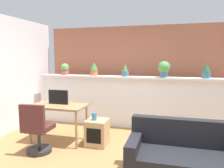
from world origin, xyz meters
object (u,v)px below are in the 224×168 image
Objects in this scene: vase_on_shelf at (94,116)px; couch at (185,160)px; potted_plant_1 at (94,69)px; desk at (58,109)px; potted_plant_4 at (206,71)px; potted_plant_0 at (65,69)px; tv_monitor at (58,97)px; potted_plant_2 at (125,71)px; side_cube_shelf at (97,132)px; potted_plant_3 at (164,68)px; office_chair at (37,132)px.

vase_on_shelf is 0.09× the size of couch.
desk is at bearing -104.50° from potted_plant_1.
couch reaches higher than desk.
potted_plant_4 reaches higher than couch.
potted_plant_0 is 0.69× the size of tv_monitor.
potted_plant_2 is 0.58× the size of side_cube_shelf.
potted_plant_2 is (0.78, 0.00, -0.05)m from potted_plant_1.
side_cube_shelf is 1.76m from couch.
potted_plant_4 is at bearing 21.49° from tv_monitor.
potted_plant_3 is at bearing 31.29° from desk.
potted_plant_1 reaches higher than vase_on_shelf.
potted_plant_0 is at bearing 102.62° from office_chair.
tv_monitor is at bearing -107.44° from potted_plant_1.
potted_plant_3 reaches higher than potted_plant_0.
side_cube_shelf is (1.31, -1.23, -1.15)m from potted_plant_0.
potted_plant_1 is at bearing 179.79° from potted_plant_3.
potted_plant_0 is 0.27× the size of desk.
potted_plant_0 is at bearing 144.78° from couch.
potted_plant_1 is 1.30m from tv_monitor.
desk is 2.53m from couch.
tv_monitor is at bearing 174.74° from vase_on_shelf.
tv_monitor is at bearing 117.88° from desk.
potted_plant_0 is 0.80× the size of potted_plant_3.
potted_plant_2 is 1.78m from desk.
potted_plant_1 is 1.16× the size of potted_plant_2.
potted_plant_2 reaches higher than couch.
potted_plant_2 is 2.61m from couch.
couch is (0.39, -1.99, -1.17)m from potted_plant_3.
potted_plant_4 reaches higher than side_cube_shelf.
office_chair is at bearing -148.01° from potted_plant_4.
potted_plant_3 is at bearing 45.15° from side_cube_shelf.
desk is at bearing -62.12° from tv_monitor.
vase_on_shelf is (0.84, 0.62, 0.18)m from office_chair.
tv_monitor is 0.27× the size of couch.
tv_monitor is (0.46, -1.18, -0.50)m from potted_plant_0.
couch is at bearing -3.73° from office_chair.
potted_plant_2 is at bearing 57.26° from office_chair.
couch is (2.88, -2.03, -1.11)m from potted_plant_0.
desk is (-2.87, -1.23, -0.74)m from potted_plant_4.
potted_plant_0 is 1.54m from desk.
vase_on_shelf is at bearing -5.26° from tv_monitor.
potted_plant_2 is 1.66m from side_cube_shelf.
potted_plant_2 reaches higher than tv_monitor.
potted_plant_3 reaches higher than tv_monitor.
desk is 1.21× the size of office_chair.
potted_plant_4 is 2.58m from vase_on_shelf.
potted_plant_4 is at bearing 0.30° from potted_plant_1.
tv_monitor is 2.99× the size of vase_on_shelf.
potted_plant_3 reaches higher than side_cube_shelf.
side_cube_shelf is at bearing 152.99° from couch.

